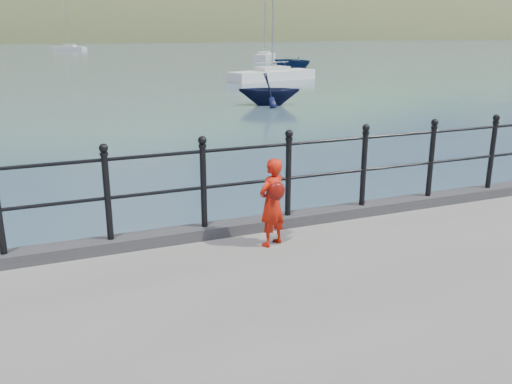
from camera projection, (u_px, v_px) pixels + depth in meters
name	position (u px, v px, depth m)	size (l,w,h in m)	color
ground	(244.00, 292.00, 7.76)	(600.00, 600.00, 0.00)	#2D4251
kerb	(247.00, 225.00, 7.32)	(60.00, 0.30, 0.15)	#28282B
railing	(247.00, 172.00, 7.10)	(18.11, 0.11, 1.20)	black
far_shore	(133.00, 91.00, 240.46)	(830.00, 200.00, 156.00)	#333A21
child	(272.00, 202.00, 6.70)	(0.48, 0.41, 1.12)	red
launch_blue	(294.00, 61.00, 55.13)	(3.49, 4.88, 1.01)	navy
launch_navy	(269.00, 89.00, 26.73)	(2.58, 2.99, 1.58)	black
sailboat_near	(272.00, 76.00, 40.04)	(7.14, 3.61, 9.37)	silver
sailboat_deep	(70.00, 49.00, 96.29)	(5.71, 4.83, 8.64)	beige
sailboat_far	(265.00, 57.00, 67.52)	(4.79, 5.80, 8.57)	beige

